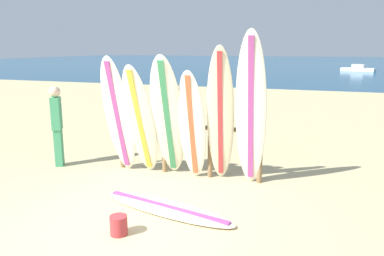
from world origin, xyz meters
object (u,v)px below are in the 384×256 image
Objects in this scene: surfboard_leaning_far_left at (118,116)px; beachgoer_standing at (57,123)px; surfboard_leaning_center at (192,126)px; small_boat_offshore at (358,69)px; surfboard_rack at (187,140)px; surfboard_lying_on_sand at (166,208)px; surfboard_leaning_center_left at (168,118)px; surfboard_leaning_left at (140,121)px; surfboard_leaning_center_right at (220,116)px; sand_bucket at (119,225)px; surfboard_leaning_right at (251,111)px.

surfboard_leaning_far_left is 1.42m from beachgoer_standing.
small_boat_offshore is (5.47, 34.57, -0.75)m from surfboard_leaning_center.
surfboard_lying_on_sand is (0.26, -1.62, -0.64)m from surfboard_rack.
surfboard_lying_on_sand is 36.28m from small_boat_offshore.
surfboard_leaning_center_left reaches higher than surfboard_leaning_center.
surfboard_leaning_left is 0.87× the size of surfboard_leaning_center_right.
sand_bucket is at bearing -108.59° from surfboard_leaning_center_right.
surfboard_leaning_far_left is 2.46m from surfboard_leaning_right.
surfboard_leaning_far_left is 1.11× the size of surfboard_leaning_center.
surfboard_leaning_right is (0.52, -0.02, 0.12)m from surfboard_leaning_center_right.
surfboard_leaning_center is 1.62m from surfboard_lying_on_sand.
surfboard_leaning_center_left is at bearing 95.09° from sand_bucket.
surfboard_leaning_far_left reaches higher than sand_bucket.
beachgoer_standing is (-2.88, 1.29, 0.85)m from surfboard_lying_on_sand.
surfboard_leaning_center reaches higher than surfboard_lying_on_sand.
surfboard_leaning_right is (1.98, 0.09, 0.28)m from surfboard_leaning_left.
surfboard_leaning_right reaches higher than surfboard_rack.
surfboard_leaning_center_left is at bearing 111.08° from surfboard_lying_on_sand.
small_boat_offshore is at bearing 78.72° from surfboard_leaning_far_left.
beachgoer_standing is 35.58m from small_boat_offshore.
surfboard_leaning_center is at bearing 0.34° from beachgoer_standing.
sand_bucket is (2.58, -2.15, -0.76)m from beachgoer_standing.
small_boat_offshore is (4.98, 34.52, -0.95)m from surfboard_leaning_center_right.
surfboard_leaning_center is at bearing -178.22° from surfboard_leaning_right.
surfboard_rack is 34.73m from small_boat_offshore.
beachgoer_standing is 3.45m from sand_bucket.
surfboard_leaning_center is 0.87× the size of surfboard_lying_on_sand.
small_boat_offshore reaches higher than sand_bucket.
surfboard_leaning_center is at bearing 92.10° from surfboard_lying_on_sand.
sand_bucket is at bearing -60.97° from surfboard_leaning_far_left.
surfboard_leaning_left is at bearing 129.22° from surfboard_lying_on_sand.
surfboard_leaning_far_left is 0.68× the size of small_boat_offshore.
surfboard_leaning_far_left is at bearing -178.32° from surfboard_leaning_right.
surfboard_leaning_center_right is 9.56× the size of sand_bucket.
surfboard_lying_on_sand is (0.49, -1.27, -1.10)m from surfboard_leaning_center_left.
surfboard_leaning_center_left reaches higher than surfboard_leaning_left.
beachgoer_standing is at bearing 178.60° from surfboard_leaning_left.
surfboard_lying_on_sand is at bearing -50.78° from surfboard_leaning_left.
small_boat_offshore is at bearing 80.58° from surfboard_rack.
surfboard_leaning_right is 3.88m from beachgoer_standing.
surfboard_rack is 1.42m from surfboard_leaning_right.
surfboard_leaning_right is at bearing -2.00° from surfboard_leaning_center_right.
beachgoer_standing is at bearing -178.85° from surfboard_leaning_center_right.
surfboard_leaning_left is 2.00m from surfboard_leaning_right.
beachgoer_standing is at bearing 155.95° from surfboard_lying_on_sand.
surfboard_rack is at bearing 99.04° from surfboard_lying_on_sand.
surfboard_lying_on_sand is at bearing -68.92° from surfboard_leaning_center_left.
surfboard_leaning_center is 0.61× the size of small_boat_offshore.
surfboard_leaning_center is 0.54m from surfboard_leaning_center_right.
sand_bucket is at bearing -119.98° from surfboard_leaning_right.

